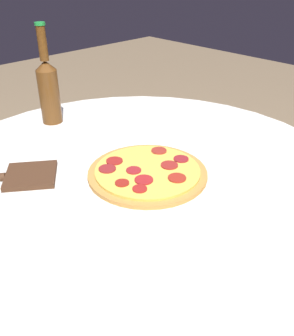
# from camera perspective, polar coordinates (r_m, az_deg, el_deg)

# --- Properties ---
(table) EXTENTS (1.10, 1.10, 0.74)m
(table) POSITION_cam_1_polar(r_m,az_deg,el_deg) (1.03, -1.35, -8.14)
(table) COLOR silver
(table) RESTS_ON ground_plane
(pizza) EXTENTS (0.29, 0.29, 0.02)m
(pizza) POSITION_cam_1_polar(r_m,az_deg,el_deg) (0.91, -0.01, -0.66)
(pizza) COLOR #B77F3D
(pizza) RESTS_ON table
(beer_bottle) EXTENTS (0.06, 0.06, 0.30)m
(beer_bottle) POSITION_cam_1_polar(r_m,az_deg,el_deg) (1.21, -14.79, 11.70)
(beer_bottle) COLOR #563314
(beer_bottle) RESTS_ON table
(pizza_paddle) EXTENTS (0.25, 0.21, 0.02)m
(pizza_paddle) POSITION_cam_1_polar(r_m,az_deg,el_deg) (0.95, -19.48, -1.22)
(pizza_paddle) COLOR #422819
(pizza_paddle) RESTS_ON table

